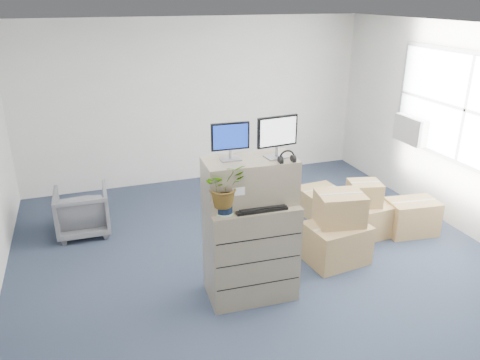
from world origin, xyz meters
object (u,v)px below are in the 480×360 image
object	(u,v)px
filing_cabinet_lower	(251,250)
potted_plant	(224,190)
keyboard	(260,207)
water_bottle	(262,190)
office_chair	(82,209)
monitor_left	(230,139)
monitor_right	(277,135)

from	to	relation	value
filing_cabinet_lower	potted_plant	size ratio (longest dim) A/B	2.22
filing_cabinet_lower	potted_plant	xyz separation A→B (m)	(-0.33, -0.13, 0.80)
keyboard	filing_cabinet_lower	bearing A→B (deg)	107.36
water_bottle	office_chair	bearing A→B (deg)	131.06
filing_cabinet_lower	keyboard	distance (m)	0.58
keyboard	office_chair	bearing A→B (deg)	129.89
monitor_left	keyboard	distance (m)	0.75
office_chair	water_bottle	bearing A→B (deg)	132.66
monitor_left	keyboard	xyz separation A→B (m)	(0.23, -0.24, -0.68)
monitor_right	water_bottle	size ratio (longest dim) A/B	1.73
monitor_right	water_bottle	bearing A→B (deg)	173.49
filing_cabinet_lower	water_bottle	bearing A→B (deg)	9.50
filing_cabinet_lower	monitor_right	distance (m)	1.30
monitor_right	water_bottle	distance (m)	0.61
monitor_right	office_chair	xyz separation A→B (m)	(-1.98, 2.10, -1.46)
keyboard	potted_plant	world-z (taller)	potted_plant
water_bottle	potted_plant	size ratio (longest dim) A/B	0.51
filing_cabinet_lower	monitor_left	size ratio (longest dim) A/B	2.80
monitor_right	potted_plant	size ratio (longest dim) A/B	0.89
filing_cabinet_lower	monitor_left	bearing A→B (deg)	155.08
potted_plant	monitor_right	bearing A→B (deg)	12.76
filing_cabinet_lower	potted_plant	distance (m)	0.87
monitor_left	potted_plant	bearing A→B (deg)	-119.56
office_chair	filing_cabinet_lower	bearing A→B (deg)	130.56
filing_cabinet_lower	keyboard	world-z (taller)	keyboard
water_bottle	office_chair	size ratio (longest dim) A/B	0.36
monitor_right	potted_plant	bearing A→B (deg)	-172.71
water_bottle	office_chair	distance (m)	2.91
filing_cabinet_lower	monitor_left	world-z (taller)	monitor_left
monitor_left	potted_plant	distance (m)	0.52
filing_cabinet_lower	monitor_right	bearing A→B (deg)	5.12
monitor_left	water_bottle	xyz separation A→B (m)	(0.31, -0.09, -0.56)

